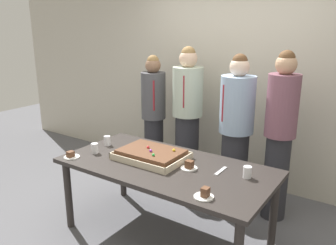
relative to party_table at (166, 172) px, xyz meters
name	(u,v)px	position (x,y,z in m)	size (l,w,h in m)	color
ground_plane	(166,236)	(0.00, 0.00, -0.66)	(12.00, 12.00, 0.00)	#5B5B60
interior_back_panel	(240,64)	(0.00, 1.60, 0.84)	(8.00, 0.12, 3.00)	beige
party_table	(166,172)	(0.00, 0.00, 0.00)	(1.95, 0.97, 0.74)	#2D2826
sheet_cake	(151,155)	(-0.19, 0.04, 0.12)	(0.65, 0.47, 0.11)	beige
plated_slice_near_left	(189,166)	(0.22, 0.04, 0.10)	(0.15, 0.15, 0.08)	white
plated_slice_near_right	(205,194)	(0.59, -0.35, 0.10)	(0.15, 0.15, 0.08)	white
plated_slice_far_left	(71,156)	(-0.85, -0.37, 0.10)	(0.15, 0.15, 0.06)	white
drink_cup_nearest	(95,148)	(-0.75, -0.15, 0.13)	(0.07, 0.07, 0.10)	white
drink_cup_middle	(247,172)	(0.72, 0.15, 0.13)	(0.07, 0.07, 0.10)	white
drink_cup_far_end	(107,141)	(-0.81, 0.08, 0.13)	(0.07, 0.07, 0.10)	white
cake_server_utensil	(221,171)	(0.48, 0.14, 0.08)	(0.03, 0.20, 0.01)	silver
person_serving_front	(154,115)	(-0.93, 1.07, 0.17)	(0.31, 0.31, 1.61)	#28282D
person_green_shirt_behind	(236,131)	(0.27, 0.93, 0.20)	(0.37, 0.37, 1.69)	#28282D
person_striped_tie_right	(187,116)	(-0.43, 1.09, 0.23)	(0.37, 0.37, 1.73)	#28282D
person_far_right_suit	(280,134)	(0.74, 0.94, 0.25)	(0.31, 0.31, 1.74)	#28282D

